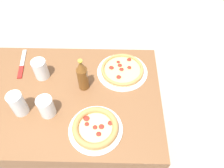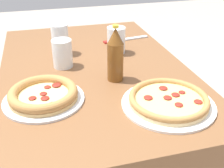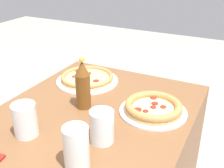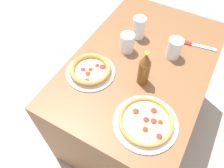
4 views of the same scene
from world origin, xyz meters
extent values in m
cube|color=brown|center=(0.00, 0.00, 0.36)|extent=(1.12, 0.73, 0.72)
cylinder|color=silver|center=(0.22, -0.21, 0.73)|extent=(0.26, 0.26, 0.01)
cylinder|color=tan|center=(0.22, -0.21, 0.74)|extent=(0.22, 0.22, 0.01)
cylinder|color=#EACC7F|center=(0.22, -0.21, 0.75)|extent=(0.19, 0.19, 0.00)
torus|color=#AD7A42|center=(0.22, -0.21, 0.75)|extent=(0.22, 0.22, 0.03)
ellipsoid|color=maroon|center=(0.29, -0.18, 0.75)|extent=(0.03, 0.03, 0.01)
ellipsoid|color=maroon|center=(0.25, -0.20, 0.75)|extent=(0.03, 0.03, 0.01)
ellipsoid|color=maroon|center=(0.18, -0.19, 0.75)|extent=(0.02, 0.02, 0.01)
ellipsoid|color=maroon|center=(0.22, -0.21, 0.75)|extent=(0.02, 0.02, 0.01)
ellipsoid|color=maroon|center=(0.17, -0.16, 0.75)|extent=(0.03, 0.03, 0.01)
ellipsoid|color=maroon|center=(0.24, -0.24, 0.75)|extent=(0.03, 0.03, 0.01)
cylinder|color=white|center=(0.35, 0.17, 0.73)|extent=(0.30, 0.30, 0.01)
cylinder|color=#E5C689|center=(0.35, 0.17, 0.74)|extent=(0.25, 0.25, 0.01)
cylinder|color=#E5C170|center=(0.35, 0.17, 0.75)|extent=(0.22, 0.22, 0.00)
torus|color=#AD7A42|center=(0.35, 0.17, 0.75)|extent=(0.25, 0.25, 0.02)
ellipsoid|color=maroon|center=(0.35, 0.17, 0.75)|extent=(0.03, 0.03, 0.01)
ellipsoid|color=maroon|center=(0.33, 0.11, 0.75)|extent=(0.03, 0.03, 0.01)
ellipsoid|color=maroon|center=(0.39, 0.18, 0.75)|extent=(0.03, 0.03, 0.01)
ellipsoid|color=maroon|center=(0.39, 0.25, 0.75)|extent=(0.03, 0.03, 0.01)
ellipsoid|color=maroon|center=(0.29, 0.18, 0.75)|extent=(0.03, 0.03, 0.01)
ellipsoid|color=maroon|center=(0.33, 0.23, 0.75)|extent=(0.02, 0.02, 0.00)
ellipsoid|color=maroon|center=(0.34, 0.20, 0.75)|extent=(0.03, 0.03, 0.01)
cylinder|color=white|center=(-0.11, 0.13, 0.78)|extent=(0.08, 0.08, 0.12)
cylinder|color=#935123|center=(-0.11, 0.13, 0.77)|extent=(0.07, 0.07, 0.08)
cylinder|color=white|center=(-0.17, -0.11, 0.79)|extent=(0.07, 0.07, 0.13)
cylinder|color=#F4A323|center=(-0.17, -0.11, 0.78)|extent=(0.06, 0.06, 0.11)
cylinder|color=white|center=(-0.03, -0.12, 0.78)|extent=(0.08, 0.08, 0.11)
cylinder|color=orange|center=(-0.03, -0.12, 0.77)|extent=(0.06, 0.06, 0.09)
cylinder|color=brown|center=(0.14, 0.06, 0.80)|extent=(0.06, 0.06, 0.14)
cone|color=brown|center=(0.14, 0.06, 0.89)|extent=(0.06, 0.06, 0.06)
cylinder|color=gold|center=(0.14, 0.06, 0.93)|extent=(0.02, 0.02, 0.01)
cube|color=maroon|center=(-0.25, 0.15, 0.73)|extent=(0.04, 0.10, 0.01)
cube|color=silver|center=(-0.27, 0.27, 0.73)|extent=(0.04, 0.15, 0.01)
camera|label=1|loc=(0.31, -0.69, 1.69)|focal=35.00mm
camera|label=2|loc=(1.03, -0.20, 1.21)|focal=45.00mm
camera|label=3|loc=(-0.69, -0.49, 1.29)|focal=45.00mm
camera|label=4|loc=(0.82, 0.26, 1.63)|focal=35.00mm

